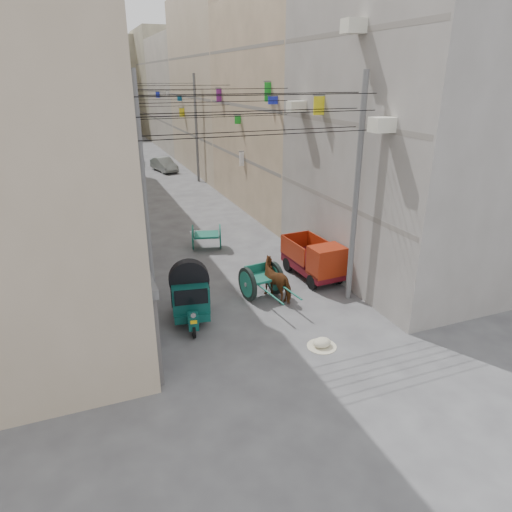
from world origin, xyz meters
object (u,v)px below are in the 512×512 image
second_cart (207,236)px  horse (278,280)px  mini_truck (317,262)px  distant_car_grey (164,165)px  tonga_cart (261,280)px  feed_sack (322,343)px  auto_rickshaw (190,294)px  distant_car_white (124,189)px  distant_car_green (134,158)px

second_cart → horse: 6.11m
mini_truck → distant_car_grey: mini_truck is taller
tonga_cart → feed_sack: bearing=-90.9°
tonga_cart → mini_truck: mini_truck is taller
tonga_cart → horse: bearing=-35.4°
auto_rickshaw → distant_car_white: (-0.16, 18.21, -0.36)m
distant_car_grey → distant_car_green: bearing=101.9°
tonga_cart → horse: horse is taller
feed_sack → distant_car_green: bearing=92.0°
tonga_cart → distant_car_grey: tonga_cart is taller
distant_car_green → mini_truck: bearing=105.5°
mini_truck → distant_car_white: 17.86m
auto_rickshaw → horse: 3.51m
auto_rickshaw → distant_car_grey: bearing=90.6°
auto_rickshaw → second_cart: auto_rickshaw is taller
second_cart → horse: size_ratio=0.96×
second_cart → feed_sack: bearing=-68.5°
second_cart → distant_car_grey: (1.75, 20.02, -0.06)m
auto_rickshaw → mini_truck: mini_truck is taller
auto_rickshaw → second_cart: size_ratio=1.48×
distant_car_white → auto_rickshaw: bearing=103.2°
auto_rickshaw → distant_car_green: auto_rickshaw is taller
horse → distant_car_white: horse is taller
feed_sack → distant_car_green: (-1.19, 34.04, 0.41)m
auto_rickshaw → feed_sack: size_ratio=4.24×
auto_rickshaw → mini_truck: 5.68m
second_cart → auto_rickshaw: bearing=-94.5°
tonga_cart → feed_sack: tonga_cart is taller
distant_car_grey → auto_rickshaw: bearing=-111.2°
tonga_cart → distant_car_grey: bearing=79.9°
distant_car_white → horse: bearing=114.3°
tonga_cart → distant_car_green: bearing=84.1°
mini_truck → distant_car_green: mini_truck is taller
tonga_cart → second_cart: bearing=88.0°
mini_truck → distant_car_green: (-3.38, 29.61, -0.26)m
feed_sack → distant_car_white: size_ratio=0.16×
second_cart → feed_sack: 9.68m
tonga_cart → feed_sack: (0.44, -3.90, -0.51)m
mini_truck → distant_car_white: size_ratio=0.86×
distant_car_green → tonga_cart: bearing=100.4°
tonga_cart → distant_car_white: size_ratio=0.81×
mini_truck → second_cart: (-3.15, 5.18, -0.17)m
feed_sack → distant_car_green: distant_car_green is taller
mini_truck → horse: (-2.06, -0.83, -0.09)m
mini_truck → distant_car_grey: (-1.40, 25.20, -0.22)m
tonga_cart → distant_car_grey: (1.22, 25.73, -0.07)m
second_cart → distant_car_white: (-2.53, 11.75, -0.03)m
horse → distant_car_green: bearing=-105.9°
auto_rickshaw → distant_car_grey: size_ratio=0.68×
tonga_cart → distant_car_green: tonga_cart is taller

